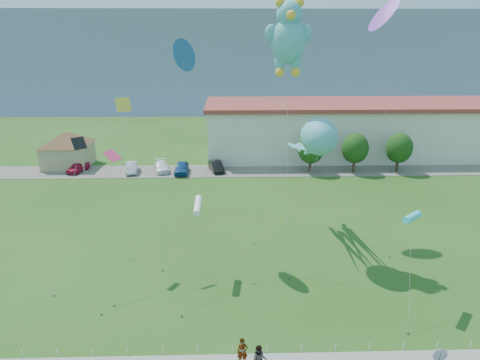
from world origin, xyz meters
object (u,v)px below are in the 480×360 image
pavilion (67,146)px  pedestrian_left (242,352)px  octopus_kite (315,142)px  stop_sign (439,359)px  parked_car_white (162,166)px  parked_car_silver (132,167)px  parked_car_red (78,167)px  parked_car_blue (182,168)px  parked_car_black (216,166)px  pedestrian_right (259,360)px  warehouse (400,128)px  teddy_bear_kite (289,36)px

pavilion → pedestrian_left: 46.72m
pedestrian_left → octopus_kite: 17.85m
stop_sign → parked_car_white: size_ratio=0.56×
stop_sign → pedestrian_left: 10.17m
stop_sign → parked_car_silver: size_ratio=0.60×
parked_car_red → octopus_kite: size_ratio=0.33×
parked_car_silver → parked_car_blue: (6.88, -0.58, 0.06)m
parked_car_white → parked_car_blue: size_ratio=1.01×
pedestrian_left → parked_car_black: size_ratio=0.39×
stop_sign → octopus_kite: bearing=102.4°
parked_car_red → parked_car_white: bearing=15.9°
pedestrian_right → octopus_kite: 18.17m
parked_car_silver → parked_car_blue: bearing=-14.4°
parked_car_red → octopus_kite: octopus_kite is taller
stop_sign → parked_car_black: size_ratio=0.60×
pedestrian_right → parked_car_silver: size_ratio=0.43×
pedestrian_right → parked_car_red: size_ratio=0.45×
stop_sign → pedestrian_left: stop_sign is taller
pavilion → parked_car_silver: bearing=-19.3°
pavilion → parked_car_red: (2.22, -2.89, -2.29)m
pavilion → parked_car_silver: pavilion is taller
stop_sign → parked_car_silver: stop_sign is taller
octopus_kite → parked_car_white: bearing=125.2°
pavilion → parked_car_red: bearing=-52.5°
pavilion → octopus_kite: size_ratio=0.76×
pedestrian_right → parked_car_red: (-22.21, 38.19, -0.26)m
parked_car_black → parked_car_red: bearing=165.2°
stop_sign → pedestrian_right: stop_sign is taller
parked_car_silver → parked_car_black: 11.54m
warehouse → parked_car_red: (-47.78, -8.89, -3.39)m
pavilion → stop_sign: 53.90m
parked_car_silver → parked_car_black: size_ratio=1.00×
pedestrian_left → parked_car_silver: pedestrian_left is taller
warehouse → teddy_bear_kite: bearing=-126.0°
stop_sign → teddy_bear_kite: teddy_bear_kite is taller
stop_sign → octopus_kite: (-3.57, 16.30, 7.47)m
parked_car_silver → pedestrian_right: bearing=-78.2°
stop_sign → teddy_bear_kite: bearing=108.7°
warehouse → teddy_bear_kite: teddy_bear_kite is taller
stop_sign → parked_car_black: stop_sign is taller
pavilion → pedestrian_left: (23.55, -40.30, -2.10)m
pedestrian_left → pedestrian_right: (0.88, -0.78, 0.08)m
parked_car_silver → teddy_bear_kite: 32.70m
pedestrian_right → parked_car_silver: bearing=116.9°
parked_car_silver → parked_car_white: bearing=-2.4°
pedestrian_left → parked_car_blue: bearing=99.0°
pavilion → pedestrian_left: pavilion is taller
parked_car_silver → parked_car_white: size_ratio=0.94×
pedestrian_right → parked_car_black: pedestrian_right is taller
parked_car_silver → parked_car_blue: size_ratio=0.95×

